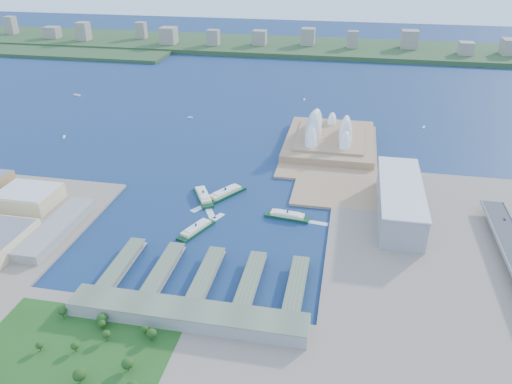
% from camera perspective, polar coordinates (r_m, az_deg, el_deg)
% --- Properties ---
extents(ground, '(3000.00, 3000.00, 0.00)m').
position_cam_1_polar(ground, '(536.66, -4.86, -4.96)').
color(ground, '#10244C').
rests_on(ground, ground).
extents(east_land, '(240.00, 500.00, 3.00)m').
position_cam_1_polar(east_land, '(490.65, 21.98, -10.46)').
color(east_land, gray).
rests_on(east_land, ground).
extents(peninsula, '(135.00, 220.00, 3.00)m').
position_cam_1_polar(peninsula, '(750.85, 8.48, 4.81)').
color(peninsula, '#9F7A57').
rests_on(peninsula, ground).
extents(far_shore, '(2200.00, 260.00, 12.00)m').
position_cam_1_polar(far_shore, '(1447.71, 5.93, 16.13)').
color(far_shore, '#2D4926').
rests_on(far_shore, ground).
extents(opera_house, '(134.00, 180.00, 58.00)m').
position_cam_1_polar(opera_house, '(758.68, 8.54, 7.52)').
color(opera_house, white).
rests_on(opera_house, peninsula).
extents(toaster_building, '(45.00, 155.00, 35.00)m').
position_cam_1_polar(toaster_building, '(582.48, 16.10, -0.92)').
color(toaster_building, gray).
rests_on(toaster_building, east_land).
extents(ferry_wharves, '(184.00, 90.00, 9.30)m').
position_cam_1_polar(ferry_wharves, '(471.57, -5.68, -9.46)').
color(ferry_wharves, '#58644C').
rests_on(ferry_wharves, ground).
extents(terminal_building, '(200.00, 28.00, 12.00)m').
position_cam_1_polar(terminal_building, '(424.52, -7.89, -13.74)').
color(terminal_building, gray).
rests_on(terminal_building, south_land).
extents(park, '(150.00, 110.00, 16.00)m').
position_cam_1_polar(park, '(415.12, -20.71, -16.41)').
color(park, '#194714').
rests_on(park, south_land).
extents(far_skyline, '(1900.00, 140.00, 55.00)m').
position_cam_1_polar(far_skyline, '(1421.97, 5.91, 17.30)').
color(far_skyline, gray).
rests_on(far_skyline, far_shore).
extents(ferry_a, '(38.59, 54.95, 10.39)m').
position_cam_1_polar(ferry_a, '(608.12, -6.05, -0.30)').
color(ferry_a, '#0E3A20').
rests_on(ferry_a, ground).
extents(ferry_b, '(43.64, 57.11, 11.01)m').
position_cam_1_polar(ferry_b, '(611.59, -3.51, 0.02)').
color(ferry_b, '#0E3A20').
rests_on(ferry_b, ground).
extents(ferry_c, '(31.89, 52.00, 9.64)m').
position_cam_1_polar(ferry_c, '(542.60, -6.87, -4.08)').
color(ferry_c, '#0E3A20').
rests_on(ferry_c, ground).
extents(ferry_d, '(51.78, 19.06, 9.56)m').
position_cam_1_polar(ferry_d, '(564.91, 3.61, -2.55)').
color(ferry_d, '#0E3A20').
rests_on(ferry_d, ground).
extents(boat_a, '(8.09, 12.19, 2.34)m').
position_cam_1_polar(boat_a, '(849.18, -21.10, 5.92)').
color(boat_a, white).
rests_on(boat_a, ground).
extents(boat_b, '(8.86, 4.24, 2.30)m').
position_cam_1_polar(boat_b, '(888.17, -7.55, 8.46)').
color(boat_b, white).
rests_on(boat_b, ground).
extents(boat_c, '(6.00, 11.33, 2.45)m').
position_cam_1_polar(boat_c, '(879.95, 18.62, 7.06)').
color(boat_c, white).
rests_on(boat_c, ground).
extents(boat_d, '(17.00, 8.70, 2.82)m').
position_cam_1_polar(boat_d, '(1071.42, -19.79, 10.41)').
color(boat_d, white).
rests_on(boat_d, ground).
extents(boat_e, '(3.38, 9.88, 2.40)m').
position_cam_1_polar(boat_e, '(986.62, 5.54, 10.50)').
color(boat_e, white).
rests_on(boat_e, ground).
extents(car_c, '(1.68, 4.12, 1.20)m').
position_cam_1_polar(car_c, '(595.93, 26.55, -2.80)').
color(car_c, slate).
rests_on(car_c, expressway).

